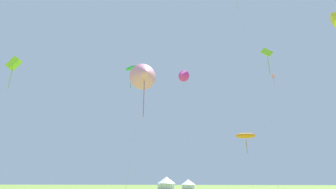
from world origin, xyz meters
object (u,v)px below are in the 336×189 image
kite_pink_diamond (274,81)px  kite_orange_parafoil (246,136)px  festival_tent_center (188,184)px  festival_tent_left (166,182)px  kite_pink_delta (145,74)px  kite_lime_diamond (267,54)px  kite_magenta_delta (182,75)px  kite_lime_box (14,64)px  kite_green_parafoil (132,68)px

kite_pink_diamond → kite_orange_parafoil: bearing=-119.2°
kite_orange_parafoil → festival_tent_center: (-12.95, 27.85, -7.90)m
festival_tent_left → festival_tent_center: festival_tent_left is taller
kite_pink_delta → kite_lime_diamond: 34.17m
kite_magenta_delta → kite_pink_diamond: 28.53m
kite_orange_parafoil → kite_lime_diamond: bearing=19.7°
kite_lime_box → festival_tent_left: kite_lime_box is taller
kite_magenta_delta → kite_lime_box: bearing=-145.9°
kite_magenta_delta → kite_green_parafoil: 11.27m
kite_orange_parafoil → festival_tent_center: 31.71m
festival_tent_center → kite_pink_diamond: bearing=-19.0°
kite_lime_box → festival_tent_center: bearing=62.4°
kite_pink_diamond → kite_lime_box: kite_pink_diamond is taller
kite_pink_delta → festival_tent_left: bearing=98.4°
kite_orange_parafoil → kite_lime_diamond: size_ratio=0.36×
kite_green_parafoil → festival_tent_center: 36.08m
kite_lime_diamond → festival_tent_left: 43.08m
festival_tent_left → kite_lime_box: bearing=-110.8°
kite_green_parafoil → festival_tent_left: (2.83, 25.85, -23.14)m
kite_magenta_delta → kite_orange_parafoil: 17.08m
kite_green_parafoil → kite_pink_diamond: 37.32m
kite_pink_delta → kite_orange_parafoil: bearing=63.9°
kite_magenta_delta → kite_green_parafoil: kite_green_parafoil is taller
kite_magenta_delta → kite_lime_diamond: kite_lime_diamond is taller
festival_tent_center → kite_magenta_delta: bearing=-85.5°
kite_magenta_delta → kite_pink_delta: kite_magenta_delta is taller
kite_pink_diamond → festival_tent_center: bearing=161.0°
kite_magenta_delta → kite_lime_diamond: 17.22m
kite_green_parafoil → festival_tent_center: bearing=70.9°
kite_pink_diamond → kite_lime_diamond: bearing=-106.0°
kite_magenta_delta → festival_tent_left: bearing=107.4°
kite_lime_box → kite_lime_diamond: 44.84m
kite_magenta_delta → festival_tent_left: kite_magenta_delta is taller
kite_orange_parafoil → kite_magenta_delta: bearing=170.2°
kite_green_parafoil → kite_lime_box: (-13.25, -16.49, -5.92)m
kite_orange_parafoil → festival_tent_left: kite_orange_parafoil is taller
kite_magenta_delta → kite_lime_diamond: bearing=0.9°
kite_magenta_delta → kite_pink_diamond: bearing=39.0°
kite_magenta_delta → kite_pink_delta: bearing=-91.3°
kite_pink_diamond → kite_magenta_delta: bearing=-141.0°
kite_lime_box → festival_tent_center: kite_lime_box is taller
kite_pink_diamond → kite_lime_box: (-46.10, -34.09, -7.82)m
kite_pink_delta → kite_green_parafoil: 30.71m
kite_lime_diamond → festival_tent_center: 40.08m
kite_pink_delta → kite_pink_diamond: bearing=62.5°
kite_orange_parafoil → kite_lime_diamond: kite_lime_diamond is taller
kite_orange_parafoil → kite_green_parafoil: size_ratio=0.39×
kite_orange_parafoil → kite_green_parafoil: bearing=174.8°
festival_tent_left → festival_tent_center: size_ratio=1.28×
kite_orange_parafoil → kite_green_parafoil: 26.97m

